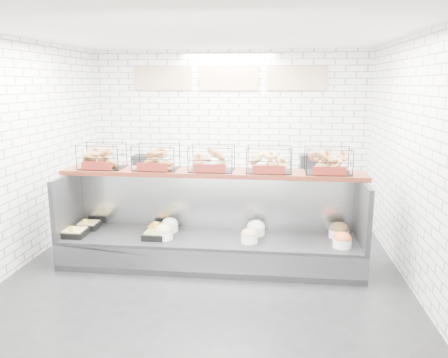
# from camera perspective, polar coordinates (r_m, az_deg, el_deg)

# --- Properties ---
(ground) EXTENTS (5.50, 5.50, 0.00)m
(ground) POSITION_cam_1_polar(r_m,az_deg,el_deg) (5.79, -2.26, -12.24)
(ground) COLOR black
(ground) RESTS_ON ground
(room_shell) EXTENTS (5.02, 5.51, 3.01)m
(room_shell) POSITION_cam_1_polar(r_m,az_deg,el_deg) (5.87, -1.54, 8.92)
(room_shell) COLOR white
(room_shell) RESTS_ON ground
(display_case) EXTENTS (4.00, 0.90, 1.20)m
(display_case) POSITION_cam_1_polar(r_m,az_deg,el_deg) (5.98, -1.71, -8.05)
(display_case) COLOR black
(display_case) RESTS_ON ground
(bagel_shelf) EXTENTS (4.10, 0.50, 0.40)m
(bagel_shelf) POSITION_cam_1_polar(r_m,az_deg,el_deg) (5.87, -1.60, 2.28)
(bagel_shelf) COLOR #48190F
(bagel_shelf) RESTS_ON display_case
(prep_counter) EXTENTS (4.00, 0.60, 1.20)m
(prep_counter) POSITION_cam_1_polar(r_m,az_deg,el_deg) (7.92, 0.33, -1.82)
(prep_counter) COLOR #93969B
(prep_counter) RESTS_ON ground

